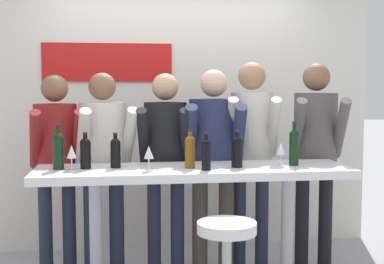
# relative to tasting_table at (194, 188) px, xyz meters

# --- Properties ---
(back_wall) EXTENTS (3.88, 0.12, 2.65)m
(back_wall) POSITION_rel_tasting_table_xyz_m (-0.01, 1.40, 0.49)
(back_wall) COLOR silver
(back_wall) RESTS_ON ground_plane
(tasting_table) EXTENTS (2.28, 0.62, 0.99)m
(tasting_table) POSITION_rel_tasting_table_xyz_m (0.00, 0.00, 0.00)
(tasting_table) COLOR white
(tasting_table) RESTS_ON ground_plane
(bar_stool) EXTENTS (0.39, 0.39, 0.74)m
(bar_stool) POSITION_rel_tasting_table_xyz_m (0.12, -0.63, -0.34)
(bar_stool) COLOR #B2B2B7
(bar_stool) RESTS_ON ground_plane
(person_far_left) EXTENTS (0.47, 0.57, 1.67)m
(person_far_left) POSITION_rel_tasting_table_xyz_m (-1.04, 0.58, 0.20)
(person_far_left) COLOR #23283D
(person_far_left) RESTS_ON ground_plane
(person_left) EXTENTS (0.52, 0.61, 1.68)m
(person_left) POSITION_rel_tasting_table_xyz_m (-0.66, 0.53, 0.20)
(person_left) COLOR #23283D
(person_left) RESTS_ON ground_plane
(person_center_left) EXTENTS (0.47, 0.57, 1.68)m
(person_center_left) POSITION_rel_tasting_table_xyz_m (-0.16, 0.53, 0.21)
(person_center_left) COLOR #23283D
(person_center_left) RESTS_ON ground_plane
(person_center) EXTENTS (0.51, 0.60, 1.71)m
(person_center) POSITION_rel_tasting_table_xyz_m (0.23, 0.49, 0.22)
(person_center) COLOR #473D33
(person_center) RESTS_ON ground_plane
(person_center_right) EXTENTS (0.48, 0.60, 1.78)m
(person_center_right) POSITION_rel_tasting_table_xyz_m (0.57, 0.57, 0.27)
(person_center_right) COLOR #23283D
(person_center_right) RESTS_ON ground_plane
(person_right) EXTENTS (0.49, 0.60, 1.77)m
(person_right) POSITION_rel_tasting_table_xyz_m (1.10, 0.49, 0.26)
(person_right) COLOR black
(person_right) RESTS_ON ground_plane
(wine_bottle_0) EXTENTS (0.08, 0.08, 0.32)m
(wine_bottle_0) POSITION_rel_tasting_table_xyz_m (-0.96, 0.04, 0.30)
(wine_bottle_0) COLOR black
(wine_bottle_0) RESTS_ON tasting_table
(wine_bottle_1) EXTENTS (0.07, 0.07, 0.28)m
(wine_bottle_1) POSITION_rel_tasting_table_xyz_m (-0.03, -0.03, 0.28)
(wine_bottle_1) COLOR brown
(wine_bottle_1) RESTS_ON tasting_table
(wine_bottle_2) EXTENTS (0.07, 0.07, 0.33)m
(wine_bottle_2) POSITION_rel_tasting_table_xyz_m (0.75, 0.00, 0.30)
(wine_bottle_2) COLOR black
(wine_bottle_2) RESTS_ON tasting_table
(wine_bottle_3) EXTENTS (0.07, 0.07, 0.25)m
(wine_bottle_3) POSITION_rel_tasting_table_xyz_m (-0.56, 0.06, 0.27)
(wine_bottle_3) COLOR black
(wine_bottle_3) RESTS_ON tasting_table
(wine_bottle_4) EXTENTS (0.08, 0.08, 0.27)m
(wine_bottle_4) POSITION_rel_tasting_table_xyz_m (0.31, -0.04, 0.28)
(wine_bottle_4) COLOR black
(wine_bottle_4) RESTS_ON tasting_table
(wine_bottle_5) EXTENTS (0.08, 0.08, 0.26)m
(wine_bottle_5) POSITION_rel_tasting_table_xyz_m (-0.77, 0.04, 0.28)
(wine_bottle_5) COLOR black
(wine_bottle_5) RESTS_ON tasting_table
(wine_bottle_6) EXTENTS (0.07, 0.07, 0.27)m
(wine_bottle_6) POSITION_rel_tasting_table_xyz_m (0.07, -0.14, 0.28)
(wine_bottle_6) COLOR black
(wine_bottle_6) RESTS_ON tasting_table
(wine_glass_0) EXTENTS (0.07, 0.07, 0.18)m
(wine_glass_0) POSITION_rel_tasting_table_xyz_m (-0.86, -0.02, 0.28)
(wine_glass_0) COLOR silver
(wine_glass_0) RESTS_ON tasting_table
(wine_glass_1) EXTENTS (0.07, 0.07, 0.18)m
(wine_glass_1) POSITION_rel_tasting_table_xyz_m (-0.33, -0.12, 0.28)
(wine_glass_1) COLOR silver
(wine_glass_1) RESTS_ON tasting_table
(wine_glass_2) EXTENTS (0.07, 0.07, 0.18)m
(wine_glass_2) POSITION_rel_tasting_table_xyz_m (0.64, -0.02, 0.28)
(wine_glass_2) COLOR silver
(wine_glass_2) RESTS_ON tasting_table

